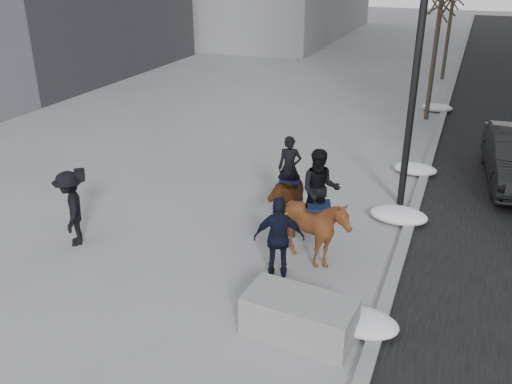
% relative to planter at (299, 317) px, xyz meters
% --- Properties ---
extents(ground, '(120.00, 120.00, 0.00)m').
position_rel_planter_xyz_m(ground, '(-1.73, 1.11, -0.38)').
color(ground, gray).
rests_on(ground, ground).
extents(curb, '(0.25, 90.00, 0.12)m').
position_rel_planter_xyz_m(curb, '(1.27, 11.11, -0.32)').
color(curb, gray).
rests_on(curb, ground).
extents(planter, '(1.96, 1.09, 0.76)m').
position_rel_planter_xyz_m(planter, '(0.00, 0.00, 0.00)').
color(planter, gray).
rests_on(planter, ground).
extents(tree_near, '(1.20, 1.20, 5.25)m').
position_rel_planter_xyz_m(tree_near, '(0.67, 14.61, 2.25)').
color(tree_near, '#3D2D24').
rests_on(tree_near, ground).
extents(tree_far, '(1.20, 1.20, 4.91)m').
position_rel_planter_xyz_m(tree_far, '(0.67, 22.59, 2.08)').
color(tree_far, '#3B3123').
rests_on(tree_far, ground).
extents(mounted_left, '(1.21, 1.87, 2.23)m').
position_rel_planter_xyz_m(mounted_left, '(-1.54, 3.84, 0.45)').
color(mounted_left, '#491B0E').
rests_on(mounted_left, ground).
extents(mounted_right, '(1.73, 1.84, 2.53)m').
position_rel_planter_xyz_m(mounted_right, '(-0.41, 2.45, 0.64)').
color(mounted_right, '#502B10').
rests_on(mounted_right, ground).
extents(feeder, '(1.11, 1.02, 1.75)m').
position_rel_planter_xyz_m(feeder, '(-0.97, 1.67, 0.50)').
color(feeder, black).
rests_on(feeder, ground).
extents(camera_crew, '(1.20, 1.30, 1.75)m').
position_rel_planter_xyz_m(camera_crew, '(-5.76, 1.21, 0.51)').
color(camera_crew, black).
rests_on(camera_crew, ground).
extents(lamppost, '(0.25, 1.39, 9.09)m').
position_rel_planter_xyz_m(lamppost, '(0.87, 6.03, 4.62)').
color(lamppost, black).
rests_on(lamppost, ground).
extents(snow_piles, '(1.41, 16.22, 0.36)m').
position_rel_planter_xyz_m(snow_piles, '(0.97, 6.92, -0.21)').
color(snow_piles, white).
rests_on(snow_piles, ground).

